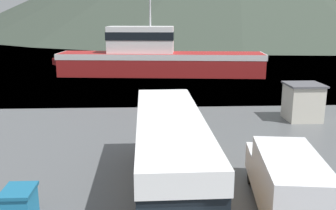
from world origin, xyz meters
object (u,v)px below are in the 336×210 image
at_px(fishing_boat, 157,57).
at_px(small_boat, 73,60).
at_px(tour_bus, 170,153).
at_px(delivery_van, 286,180).
at_px(storage_bin, 20,205).
at_px(dock_kiosk, 303,102).

xyz_separation_m(fishing_boat, small_boat, (-12.28, 11.49, -1.66)).
bearing_deg(tour_bus, delivery_van, -18.74).
bearing_deg(delivery_van, storage_bin, -171.56).
distance_m(fishing_boat, small_boat, 16.90).
relative_size(tour_bus, delivery_van, 1.59).
bearing_deg(dock_kiosk, storage_bin, -140.71).
height_order(tour_bus, fishing_boat, fishing_boat).
bearing_deg(dock_kiosk, fishing_boat, 115.99).
relative_size(fishing_boat, small_boat, 4.46).
relative_size(fishing_boat, storage_bin, 18.67).
bearing_deg(tour_bus, fishing_boat, 88.96).
xyz_separation_m(fishing_boat, storage_bin, (-5.44, -32.29, -1.51)).
xyz_separation_m(delivery_van, storage_bin, (-9.56, -0.16, -0.65)).
bearing_deg(storage_bin, delivery_van, 0.97).
relative_size(tour_bus, storage_bin, 7.99).
xyz_separation_m(delivery_van, dock_kiosk, (5.58, 12.23, 0.01)).
distance_m(dock_kiosk, small_boat, 38.33).
relative_size(delivery_van, fishing_boat, 0.27).
bearing_deg(storage_bin, tour_bus, 15.50).
height_order(fishing_boat, dock_kiosk, fishing_boat).
height_order(delivery_van, small_boat, delivery_van).
xyz_separation_m(dock_kiosk, small_boat, (-21.98, 31.39, -0.81)).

